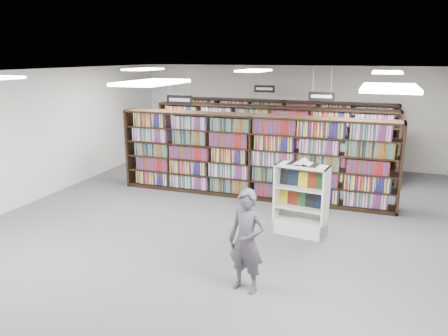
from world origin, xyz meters
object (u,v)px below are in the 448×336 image
(open_book, at_px, (303,163))
(bookshelf_row_near, at_px, (252,157))
(endcap_display, at_px, (301,210))
(shopper, at_px, (247,241))

(open_book, bearing_deg, bookshelf_row_near, 137.04)
(endcap_display, xyz_separation_m, shopper, (-0.40, -2.51, 0.32))
(bookshelf_row_near, height_order, shopper, bookshelf_row_near)
(open_book, bearing_deg, shopper, -91.09)
(open_book, bearing_deg, endcap_display, -58.34)
(bookshelf_row_near, distance_m, open_book, 2.51)
(endcap_display, bearing_deg, open_book, 121.82)
(endcap_display, bearing_deg, bookshelf_row_near, 136.98)
(bookshelf_row_near, distance_m, endcap_display, 2.57)
(endcap_display, bearing_deg, shopper, -91.37)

